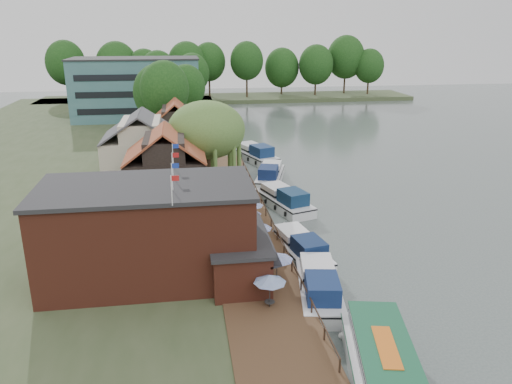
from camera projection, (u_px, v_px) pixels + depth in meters
name	position (u px, v px, depth m)	size (l,w,h in m)	color
ground	(349.00, 268.00, 41.39)	(260.00, 260.00, 0.00)	#48534F
land_bank	(63.00, 166.00, 69.88)	(50.00, 140.00, 1.00)	#384728
quay_deck	(239.00, 218.00, 49.33)	(6.00, 50.00, 0.10)	#47301E
quay_rail	(265.00, 210.00, 50.04)	(0.20, 49.00, 1.00)	black
pub	(176.00, 230.00, 37.03)	(20.00, 11.00, 7.30)	maroon
hotel_block	(137.00, 88.00, 101.79)	(25.40, 12.40, 12.30)	#38666B
cottage_a	(166.00, 169.00, 50.78)	(8.60, 7.60, 8.50)	black
cottage_b	(142.00, 148.00, 59.75)	(9.60, 8.60, 8.50)	beige
cottage_c	(176.00, 132.00, 68.77)	(7.60, 7.60, 8.50)	black
willow	(207.00, 147.00, 55.81)	(8.60, 8.60, 10.43)	#476B2D
umbrella_0	(270.00, 291.00, 33.19)	(2.21, 2.21, 2.38)	#1A4193
umbrella_1	(277.00, 268.00, 36.42)	(2.39, 2.39, 2.38)	navy
umbrella_2	(254.00, 258.00, 37.95)	(1.97, 1.97, 2.38)	navy
umbrella_3	(259.00, 235.00, 42.07)	(2.23, 2.23, 2.38)	navy
umbrella_4	(249.00, 221.00, 45.21)	(2.18, 2.18, 2.38)	navy
umbrella_5	(251.00, 212.00, 47.42)	(2.33, 2.33, 2.38)	#1B3C98
cruiser_0	(319.00, 282.00, 36.50)	(3.31, 10.23, 2.49)	silver
cruiser_1	(300.00, 244.00, 42.99)	(3.18, 9.84, 2.38)	white
cruiser_2	(284.00, 197.00, 54.79)	(3.34, 10.33, 2.52)	silver
cruiser_3	(270.00, 172.00, 64.20)	(3.30, 10.19, 2.48)	silver
cruiser_4	(255.00, 152.00, 74.40)	(3.52, 10.88, 2.68)	silver
tour_boat	(387.00, 376.00, 26.44)	(3.64, 12.87, 2.80)	silver
swan	(342.00, 335.00, 31.93)	(0.44, 0.44, 0.44)	white
bank_tree_0	(165.00, 104.00, 76.91)	(7.49, 7.49, 13.36)	#143811
bank_tree_1	(159.00, 101.00, 83.52)	(8.33, 8.33, 12.39)	#143811
bank_tree_2	(187.00, 96.00, 93.68)	(7.16, 7.16, 11.58)	#143811
bank_tree_3	(182.00, 84.00, 112.40)	(6.39, 6.39, 11.83)	#143811
bank_tree_4	(192.00, 80.00, 117.73)	(8.11, 8.11, 12.42)	#143811
bank_tree_5	(159.00, 76.00, 124.81)	(8.99, 8.99, 12.74)	#143811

